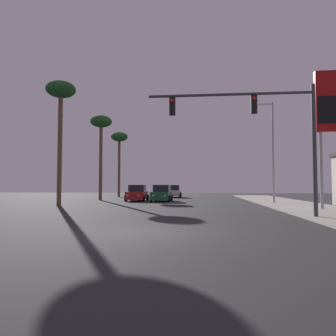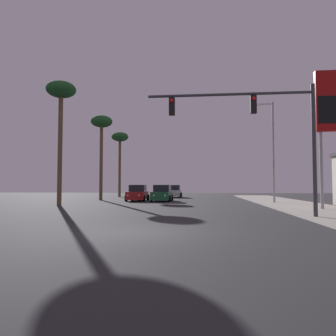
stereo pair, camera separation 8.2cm
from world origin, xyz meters
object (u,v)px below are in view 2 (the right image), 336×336
Objects in this scene: palm_tree_far at (120,141)px; palm_tree_near at (61,97)px; car_silver at (174,192)px; palm_tree_mid at (102,127)px; car_green at (162,194)px; traffic_light_mast at (263,122)px; gas_station_sign at (331,109)px; street_lamp at (272,146)px; car_red at (138,194)px.

palm_tree_near is at bearing -89.38° from palm_tree_far.
car_silver is 0.46× the size of palm_tree_mid.
car_green is at bearing 87.79° from car_silver.
car_green is 0.52× the size of traffic_light_mast.
car_silver is 22.30m from palm_tree_near.
palm_tree_mid is at bearing 88.54° from palm_tree_near.
gas_station_sign reaches higher than car_silver.
traffic_light_mast is 23.77m from palm_tree_mid.
palm_tree_far is at bearing -5.49° from car_silver.
car_green is 0.46× the size of palm_tree_mid.
gas_station_sign is at bearing -34.02° from palm_tree_mid.
traffic_light_mast is at bearing 102.92° from car_silver.
street_lamp is at bearing 105.40° from gas_station_sign.
palm_tree_far reaches higher than gas_station_sign.
palm_tree_far is at bearing 90.62° from palm_tree_near.
palm_tree_mid is (-4.39, 1.26, 7.45)m from car_red.
car_green is at bearing 161.04° from street_lamp.
gas_station_sign is 0.98× the size of palm_tree_far.
car_silver is 1.00× the size of car_red.
traffic_light_mast is at bearing -62.93° from palm_tree_far.
car_silver is at bearing 118.51° from gas_station_sign.
traffic_light_mast is (6.91, -28.11, 4.02)m from car_silver.
gas_station_sign is 0.95× the size of palm_tree_mid.
gas_station_sign reaches higher than traffic_light_mast.
palm_tree_near is at bearing -165.18° from street_lamp.
palm_tree_mid reaches higher than gas_station_sign.
traffic_light_mast is 7.92m from gas_station_sign.
car_silver is at bearing 124.48° from street_lamp.
car_green is 15.74m from palm_tree_far.
car_silver is 29.23m from traffic_light_mast.
palm_tree_mid reaches higher than car_silver.
gas_station_sign is (12.53, -11.45, 5.86)m from car_green.
street_lamp is at bearing 161.57° from car_green.
car_red is 14.24m from palm_tree_far.
gas_station_sign is 20.21m from palm_tree_near.
palm_tree_near is (-14.47, 8.74, 4.02)m from traffic_light_mast.
car_green is 13.63m from palm_tree_near.
palm_tree_near reaches higher than palm_tree_far.
gas_station_sign is (2.17, -7.89, 1.50)m from street_lamp.
palm_tree_near is (-7.31, -8.23, 8.04)m from car_green.
palm_tree_near reaches higher than palm_tree_mid.
palm_tree_near is at bearing 67.78° from car_silver.
street_lamp is 18.47m from palm_tree_mid.
car_red is 2.72m from car_green.
palm_tree_near is 10.02m from palm_tree_mid.
palm_tree_mid reaches higher than street_lamp.
street_lamp is at bearing 123.60° from car_silver.
street_lamp is (10.10, -14.70, 4.36)m from car_silver.
palm_tree_near is at bearing 59.88° from car_red.
palm_tree_near is at bearing 48.92° from car_green.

